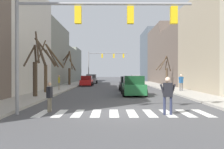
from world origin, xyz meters
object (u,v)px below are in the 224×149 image
object	(u,v)px
car_parked_right_mid	(91,79)
car_at_intersection	(128,84)
traffic_signal_far	(103,59)
pedestrian_near_right_corner	(181,81)
pedestrian_waiting_at_curb	(168,92)
street_tree_left_mid	(166,71)
car_driving_away_lane	(87,81)
pedestrian_on_left_sidewalk	(49,94)
pedestrian_on_right_sidewalk	(59,81)
street_tree_left_near	(48,68)
traffic_signal_near	(85,25)
car_parked_right_near	(135,79)
car_parked_left_mid	(133,86)
street_tree_right_mid	(68,69)
street_tree_right_far	(37,66)

from	to	relation	value
car_parked_right_mid	car_at_intersection	xyz separation A→B (m)	(5.62, -20.08, -0.06)
traffic_signal_far	pedestrian_near_right_corner	world-z (taller)	traffic_signal_far
car_at_intersection	pedestrian_waiting_at_curb	bearing A→B (deg)	-177.64
traffic_signal_far	street_tree_left_mid	world-z (taller)	traffic_signal_far
car_driving_away_lane	pedestrian_on_left_sidewalk	xyz separation A→B (m)	(0.52, -27.61, 0.17)
car_driving_away_lane	pedestrian_on_right_sidewalk	xyz separation A→B (m)	(-2.08, -11.72, 0.37)
car_driving_away_lane	pedestrian_on_left_sidewalk	bearing A→B (deg)	-178.92
car_parked_right_mid	pedestrian_near_right_corner	distance (m)	25.05
car_parked_right_mid	street_tree_left_near	distance (m)	24.46
traffic_signal_near	street_tree_left_mid	bearing A→B (deg)	68.90
car_parked_right_mid	street_tree_left_near	bearing A→B (deg)	174.02
car_parked_right_near	pedestrian_waiting_at_curb	xyz separation A→B (m)	(-2.15, -38.25, 0.32)
car_parked_right_near	pedestrian_near_right_corner	distance (m)	23.49
car_parked_right_near	pedestrian_on_right_sidewalk	distance (m)	23.88
car_parked_right_mid	car_parked_left_mid	bearing A→B (deg)	-167.98
car_parked_left_mid	street_tree_left_mid	distance (m)	13.34
pedestrian_near_right_corner	street_tree_right_mid	distance (m)	20.53
car_driving_away_lane	street_tree_left_near	bearing A→B (deg)	171.10
car_parked_right_near	street_tree_left_near	size ratio (longest dim) A/B	0.93
pedestrian_on_right_sidewalk	street_tree_left_mid	world-z (taller)	street_tree_left_mid
traffic_signal_far	pedestrian_near_right_corner	xyz separation A→B (m)	(8.96, -27.85, -3.78)
street_tree_right_mid	street_tree_left_mid	size ratio (longest dim) A/B	1.28
street_tree_left_near	street_tree_left_mid	world-z (taller)	street_tree_left_near
pedestrian_on_right_sidewalk	pedestrian_near_right_corner	size ratio (longest dim) A/B	0.94
traffic_signal_far	street_tree_right_far	distance (m)	34.77
car_parked_right_mid	car_parked_right_near	xyz separation A→B (m)	(8.49, 0.86, -0.06)
pedestrian_on_left_sidewalk	pedestrian_waiting_at_curb	world-z (taller)	pedestrian_waiting_at_curb
car_parked_left_mid	pedestrian_on_right_sidewalk	world-z (taller)	pedestrian_on_right_sidewalk
pedestrian_on_left_sidewalk	pedestrian_near_right_corner	xyz separation A→B (m)	(10.64, 13.89, 0.27)
street_tree_right_far	traffic_signal_far	bearing A→B (deg)	82.77
traffic_signal_far	car_parked_right_near	world-z (taller)	traffic_signal_far
car_parked_left_mid	car_driving_away_lane	size ratio (longest dim) A/B	0.91
pedestrian_on_left_sidewalk	street_tree_right_mid	world-z (taller)	street_tree_right_mid
car_at_intersection	street_tree_left_mid	distance (m)	7.99
pedestrian_on_left_sidewalk	car_parked_right_near	bearing A→B (deg)	-1.69
traffic_signal_far	street_tree_left_near	world-z (taller)	traffic_signal_far
car_driving_away_lane	pedestrian_on_left_sidewalk	size ratio (longest dim) A/B	3.13
pedestrian_on_right_sidewalk	car_parked_left_mid	bearing A→B (deg)	41.24
traffic_signal_near	traffic_signal_far	distance (m)	42.62
traffic_signal_far	car_parked_right_mid	world-z (taller)	traffic_signal_far
car_parked_left_mid	car_driving_away_lane	bearing A→B (deg)	17.97
traffic_signal_far	street_tree_left_mid	distance (m)	21.97
traffic_signal_far	street_tree_right_mid	bearing A→B (deg)	-111.86
traffic_signal_near	pedestrian_waiting_at_curb	distance (m)	5.17
car_driving_away_lane	street_tree_right_far	size ratio (longest dim) A/B	0.92
street_tree_right_far	car_parked_left_mid	bearing A→B (deg)	17.40
pedestrian_on_right_sidewalk	traffic_signal_near	bearing A→B (deg)	4.11
traffic_signal_far	pedestrian_on_left_sidewalk	size ratio (longest dim) A/B	5.36
pedestrian_on_left_sidewalk	pedestrian_on_right_sidewalk	xyz separation A→B (m)	(-2.60, 15.88, 0.20)
car_parked_right_near	street_tree_left_mid	bearing A→B (deg)	-170.24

